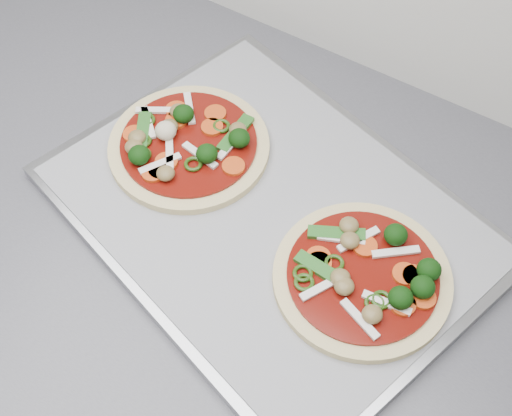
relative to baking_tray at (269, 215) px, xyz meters
The scene contains 4 objects.
baking_tray is the anchor object (origin of this frame).
parchment 0.01m from the baking_tray, ahead, with size 0.43×0.31×0.00m, color gray.
pizza_left 0.12m from the baking_tray, 169.67° to the left, with size 0.19×0.19×0.03m.
pizza_right 0.13m from the baking_tray, ahead, with size 0.20×0.20×0.03m.
Camera 1 is at (-0.26, 0.97, 1.53)m, focal length 50.00 mm.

